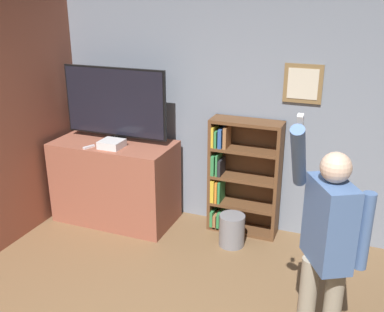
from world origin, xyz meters
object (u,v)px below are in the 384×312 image
television (115,103)px  waste_bin (232,230)px  bookshelf (239,176)px  person (327,241)px  game_console (112,144)px

television → waste_bin: 1.92m
bookshelf → television: bearing=-172.2°
television → bookshelf: size_ratio=0.96×
television → person: 2.91m
game_console → person: (2.42, -1.19, -0.03)m
game_console → bookshelf: bearing=18.0°
television → bookshelf: 1.62m
bookshelf → person: 1.97m
television → bookshelf: television is taller
game_console → person: bearing=-26.1°
television → game_console: (0.08, -0.24, -0.40)m
television → person: (2.50, -1.43, -0.43)m
television → game_console: 0.47m
bookshelf → person: (1.07, -1.63, 0.32)m
game_console → bookshelf: 1.46m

